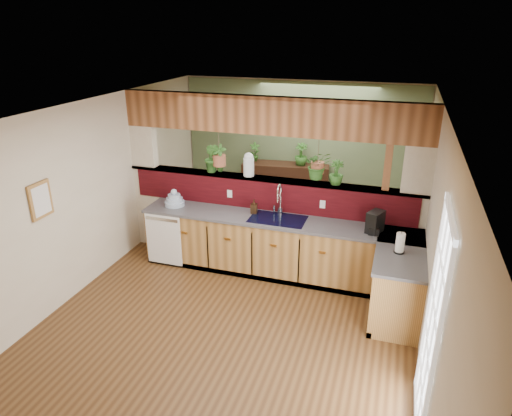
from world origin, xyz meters
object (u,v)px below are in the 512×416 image
(coffee_maker, at_px, (375,223))
(glass_jar, at_px, (249,164))
(faucet, at_px, (279,198))
(paper_towel, at_px, (400,243))
(dish_stack, at_px, (175,200))
(shelving_console, at_px, (285,191))
(soap_dispenser, at_px, (254,207))

(coffee_maker, distance_m, glass_jar, 2.06)
(faucet, distance_m, paper_towel, 1.88)
(paper_towel, xyz_separation_m, glass_jar, (-2.28, 0.92, 0.55))
(coffee_maker, xyz_separation_m, glass_jar, (-1.94, 0.41, 0.53))
(dish_stack, xyz_separation_m, glass_jar, (1.11, 0.35, 0.59))
(coffee_maker, height_order, shelving_console, coffee_maker)
(soap_dispenser, distance_m, paper_towel, 2.21)
(coffee_maker, xyz_separation_m, paper_towel, (0.34, -0.51, -0.01))
(faucet, distance_m, soap_dispenser, 0.41)
(faucet, xyz_separation_m, coffee_maker, (1.40, -0.19, -0.13))
(faucet, bearing_deg, shelving_console, 101.84)
(dish_stack, distance_m, paper_towel, 3.44)
(dish_stack, bearing_deg, soap_dispenser, 3.59)
(paper_towel, bearing_deg, dish_stack, 170.35)
(faucet, height_order, soap_dispenser, faucet)
(soap_dispenser, xyz_separation_m, shelving_console, (-0.07, 2.17, -0.51))
(glass_jar, relative_size, shelving_console, 0.22)
(coffee_maker, distance_m, shelving_console, 3.00)
(faucet, relative_size, soap_dispenser, 2.34)
(dish_stack, relative_size, shelving_console, 0.19)
(faucet, distance_m, coffee_maker, 1.41)
(faucet, bearing_deg, dish_stack, -175.73)
(faucet, xyz_separation_m, glass_jar, (-0.55, 0.22, 0.41))
(faucet, xyz_separation_m, shelving_console, (-0.44, 2.12, -0.67))
(soap_dispenser, relative_size, glass_jar, 0.58)
(faucet, height_order, shelving_console, faucet)
(faucet, xyz_separation_m, paper_towel, (1.74, -0.70, -0.14))
(glass_jar, bearing_deg, dish_stack, -162.72)
(soap_dispenser, distance_m, shelving_console, 2.22)
(coffee_maker, relative_size, shelving_console, 0.18)
(glass_jar, bearing_deg, soap_dispenser, -57.55)
(soap_dispenser, height_order, paper_towel, paper_towel)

